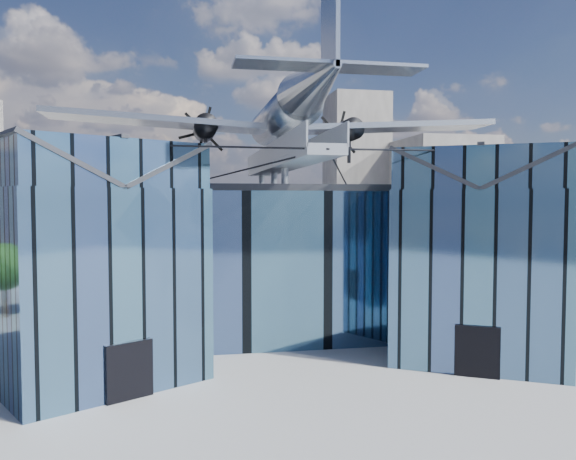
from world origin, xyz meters
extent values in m
plane|color=gray|center=(0.00, 0.00, 0.00)|extent=(120.00, 120.00, 0.00)
cube|color=#466A8F|center=(0.00, 9.00, 4.75)|extent=(28.00, 14.00, 9.50)
cube|color=#24262B|center=(0.00, 9.00, 9.70)|extent=(28.00, 14.00, 0.40)
cube|color=#466A8F|center=(-10.50, -1.00, 4.75)|extent=(11.79, 11.43, 9.50)
cube|color=#466A8F|center=(-10.50, -1.00, 10.60)|extent=(11.56, 11.20, 2.20)
cube|color=#24262B|center=(-12.45, -2.12, 10.60)|extent=(7.98, 9.23, 2.40)
cube|color=#24262B|center=(-8.55, 0.12, 10.60)|extent=(7.98, 9.23, 2.40)
cube|color=#24262B|center=(-10.50, -1.00, 11.75)|extent=(4.30, 7.10, 0.18)
cube|color=black|center=(-8.48, -4.51, 1.30)|extent=(2.03, 1.32, 2.60)
cube|color=black|center=(-6.60, 1.25, 4.75)|extent=(0.34, 0.34, 9.50)
cube|color=#466A8F|center=(10.50, -1.00, 4.75)|extent=(11.79, 11.43, 9.50)
cube|color=#466A8F|center=(10.50, -1.00, 10.60)|extent=(11.56, 11.20, 2.20)
cube|color=#24262B|center=(8.55, 0.12, 10.60)|extent=(7.98, 9.23, 2.40)
cube|color=#24262B|center=(12.45, -2.12, 10.60)|extent=(7.98, 9.23, 2.40)
cube|color=#24262B|center=(10.50, -1.00, 11.75)|extent=(4.30, 7.10, 0.18)
cube|color=black|center=(8.48, -4.51, 1.30)|extent=(2.03, 1.32, 2.60)
cube|color=black|center=(6.60, 1.25, 4.75)|extent=(0.34, 0.34, 9.50)
cube|color=#999EA6|center=(0.00, 3.50, 11.10)|extent=(1.80, 21.00, 0.50)
cube|color=#999EA6|center=(-0.90, 3.50, 11.75)|extent=(0.08, 21.00, 1.10)
cube|color=#999EA6|center=(0.90, 3.50, 11.75)|extent=(0.08, 21.00, 1.10)
cylinder|color=#999EA6|center=(0.00, 13.00, 10.43)|extent=(0.44, 0.44, 1.35)
cylinder|color=#999EA6|center=(0.00, 7.00, 10.43)|extent=(0.44, 0.44, 1.35)
cylinder|color=#999EA6|center=(0.00, 3.00, 10.43)|extent=(0.44, 0.44, 1.35)
cylinder|color=#999EA6|center=(0.00, 4.00, 12.05)|extent=(0.70, 0.70, 1.40)
cylinder|color=black|center=(-5.25, -4.00, 11.40)|extent=(10.55, 6.08, 0.69)
cylinder|color=black|center=(5.25, -4.00, 11.40)|extent=(10.55, 6.08, 0.69)
cylinder|color=black|center=(-3.00, 1.50, 10.55)|extent=(6.09, 17.04, 1.19)
cylinder|color=black|center=(3.00, 1.50, 10.55)|extent=(6.09, 17.04, 1.19)
cylinder|color=#9DA2A9|center=(0.00, 4.00, 14.00)|extent=(2.50, 11.00, 2.50)
sphere|color=#9DA2A9|center=(0.00, 9.50, 14.00)|extent=(2.50, 2.50, 2.50)
cube|color=black|center=(0.00, 8.50, 14.69)|extent=(1.60, 1.40, 0.50)
cone|color=#9DA2A9|center=(0.00, -5.00, 14.30)|extent=(2.50, 7.00, 2.50)
cube|color=#9DA2A9|center=(0.00, -7.30, 15.90)|extent=(0.18, 2.40, 3.40)
cube|color=#9DA2A9|center=(0.00, -7.20, 14.50)|extent=(8.00, 1.80, 0.14)
cube|color=#9DA2A9|center=(-7.00, 5.00, 13.70)|extent=(14.00, 3.20, 1.08)
cylinder|color=black|center=(-4.60, 5.60, 13.45)|extent=(1.44, 3.20, 1.44)
cone|color=black|center=(-4.60, 7.40, 13.45)|extent=(0.70, 0.70, 0.70)
cube|color=black|center=(-4.60, 7.55, 13.45)|extent=(1.05, 0.06, 3.33)
cube|color=black|center=(-4.60, 7.55, 13.45)|extent=(2.53, 0.06, 2.53)
cube|color=black|center=(-4.60, 7.55, 13.45)|extent=(3.33, 0.06, 1.05)
cylinder|color=black|center=(-4.60, 5.00, 12.22)|extent=(0.24, 0.24, 1.75)
cube|color=#9DA2A9|center=(7.00, 5.00, 13.70)|extent=(14.00, 3.20, 1.08)
cylinder|color=black|center=(4.60, 5.60, 13.45)|extent=(1.44, 3.20, 1.44)
cone|color=black|center=(4.60, 7.40, 13.45)|extent=(0.70, 0.70, 0.70)
cube|color=black|center=(4.60, 7.55, 13.45)|extent=(1.05, 0.06, 3.33)
cube|color=black|center=(4.60, 7.55, 13.45)|extent=(2.53, 0.06, 2.53)
cube|color=black|center=(4.60, 7.55, 13.45)|extent=(3.33, 0.06, 1.05)
cylinder|color=black|center=(4.60, 5.00, 12.22)|extent=(0.24, 0.24, 1.75)
cube|color=gray|center=(32.00, 48.00, 9.00)|extent=(12.00, 14.00, 18.00)
cube|color=gray|center=(-20.00, 55.00, 7.00)|extent=(14.00, 10.00, 14.00)
cube|color=gray|center=(22.00, 58.00, 13.00)|extent=(9.00, 9.00, 26.00)
cylinder|color=#362515|center=(19.95, 10.01, 1.15)|extent=(0.41, 0.41, 2.31)
sphere|color=#224317|center=(19.95, 10.01, 3.22)|extent=(3.86, 3.86, 3.02)
camera|label=1|loc=(-6.13, -30.12, 8.91)|focal=35.00mm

